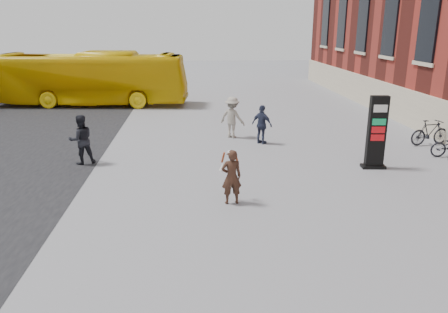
{
  "coord_description": "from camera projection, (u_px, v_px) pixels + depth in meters",
  "views": [
    {
      "loc": [
        -1.44,
        -12.19,
        4.96
      ],
      "look_at": [
        -0.51,
        0.41,
        1.11
      ],
      "focal_mm": 35.0,
      "sensor_mm": 36.0,
      "label": 1
    }
  ],
  "objects": [
    {
      "name": "pedestrian_c",
      "position": [
        262.0,
        125.0,
        18.62
      ],
      "size": [
        1.0,
        0.97,
        1.67
      ],
      "primitive_type": "imported",
      "rotation": [
        0.0,
        0.0,
        2.4
      ],
      "color": "#292F47",
      "rests_on": "ground"
    },
    {
      "name": "pedestrian_a",
      "position": [
        81.0,
        140.0,
        15.9
      ],
      "size": [
        1.1,
        1.01,
        1.83
      ],
      "primitive_type": "imported",
      "rotation": [
        0.0,
        0.0,
        3.59
      ],
      "color": "black",
      "rests_on": "ground"
    },
    {
      "name": "info_pylon",
      "position": [
        377.0,
        133.0,
        15.31
      ],
      "size": [
        0.86,
        0.48,
        2.6
      ],
      "rotation": [
        0.0,
        0.0,
        -0.08
      ],
      "color": "black",
      "rests_on": "ground"
    },
    {
      "name": "bike_7",
      "position": [
        430.0,
        132.0,
        18.5
      ],
      "size": [
        1.87,
        0.82,
        1.09
      ],
      "primitive_type": "imported",
      "rotation": [
        0.0,
        0.0,
        1.75
      ],
      "color": "black",
      "rests_on": "ground"
    },
    {
      "name": "pedestrian_b",
      "position": [
        232.0,
        117.0,
        19.62
      ],
      "size": [
        1.38,
        1.24,
        1.85
      ],
      "primitive_type": "imported",
      "rotation": [
        0.0,
        0.0,
        2.54
      ],
      "color": "gray",
      "rests_on": "ground"
    },
    {
      "name": "ground",
      "position": [
        242.0,
        195.0,
        13.18
      ],
      "size": [
        100.0,
        100.0,
        0.0
      ],
      "primitive_type": "plane",
      "color": "#9E9EA3"
    },
    {
      "name": "woman",
      "position": [
        231.0,
        176.0,
        12.36
      ],
      "size": [
        0.66,
        0.61,
        1.6
      ],
      "rotation": [
        0.0,
        0.0,
        3.28
      ],
      "color": "#311F14",
      "rests_on": "ground"
    },
    {
      "name": "bus",
      "position": [
        91.0,
        79.0,
        27.35
      ],
      "size": [
        12.17,
        3.84,
        3.33
      ],
      "primitive_type": "imported",
      "rotation": [
        0.0,
        0.0,
        1.48
      ],
      "color": "#E4BB0A",
      "rests_on": "road"
    }
  ]
}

